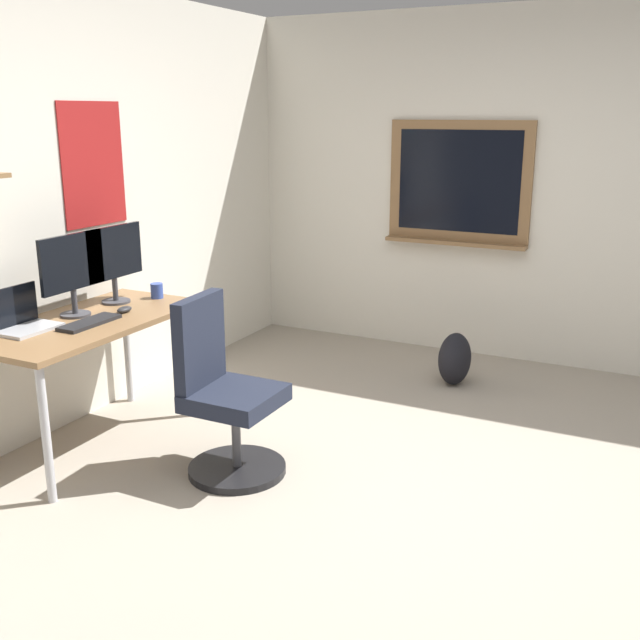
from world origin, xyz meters
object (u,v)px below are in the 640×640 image
object	(u,v)px
computer_mouse	(124,309)
coffee_mug	(157,291)
desk	(88,333)
backpack	(455,359)
office_chair	(224,399)
keyboard	(90,323)
monitor_primary	(72,269)
laptop	(23,320)
monitor_secondary	(114,259)

from	to	relation	value
computer_mouse	coffee_mug	bearing A→B (deg)	7.94
desk	computer_mouse	size ratio (longest dim) A/B	12.91
backpack	office_chair	bearing A→B (deg)	158.95
desk	keyboard	distance (m)	0.14
office_chair	computer_mouse	world-z (taller)	office_chair
coffee_mug	office_chair	bearing A→B (deg)	-122.10
office_chair	keyboard	bearing A→B (deg)	98.86
monitor_primary	coffee_mug	size ratio (longest dim) A/B	5.04
computer_mouse	laptop	bearing A→B (deg)	155.08
desk	office_chair	distance (m)	0.90
laptop	monitor_secondary	world-z (taller)	monitor_secondary
keyboard	backpack	world-z (taller)	keyboard
monitor_secondary	keyboard	size ratio (longest dim) A/B	1.25
backpack	monitor_primary	bearing A→B (deg)	137.91
keyboard	backpack	bearing A→B (deg)	-37.19
desk	monitor_primary	xyz separation A→B (m)	(0.03, 0.11, 0.35)
monitor_primary	computer_mouse	size ratio (longest dim) A/B	4.46
monitor_primary	coffee_mug	bearing A→B (deg)	-14.69
office_chair	keyboard	xyz separation A→B (m)	(-0.12, 0.78, 0.35)
laptop	monitor_primary	xyz separation A→B (m)	(0.34, -0.05, 0.22)
coffee_mug	keyboard	bearing A→B (deg)	-175.52
office_chair	coffee_mug	size ratio (longest dim) A/B	10.33
keyboard	computer_mouse	xyz separation A→B (m)	(0.28, -0.00, 0.01)
monitor_primary	coffee_mug	distance (m)	0.60
desk	laptop	bearing A→B (deg)	152.68
monitor_primary	monitor_secondary	size ratio (longest dim) A/B	1.00
office_chair	coffee_mug	xyz separation A→B (m)	(0.52, 0.83, 0.39)
office_chair	computer_mouse	distance (m)	0.87
monitor_primary	coffee_mug	world-z (taller)	monitor_primary
monitor_primary	monitor_secondary	xyz separation A→B (m)	(0.34, 0.00, 0.00)
coffee_mug	backpack	size ratio (longest dim) A/B	0.25
desk	keyboard	size ratio (longest dim) A/B	3.63
office_chair	monitor_primary	distance (m)	1.14
monitor_secondary	backpack	world-z (taller)	monitor_secondary
keyboard	desk	bearing A→B (deg)	51.09
office_chair	backpack	world-z (taller)	office_chair
keyboard	monitor_secondary	bearing A→B (deg)	23.64
monitor_primary	computer_mouse	xyz separation A→B (m)	(0.18, -0.19, -0.25)
desk	office_chair	world-z (taller)	office_chair
desk	laptop	world-z (taller)	laptop
desk	computer_mouse	distance (m)	0.25
monitor_primary	keyboard	bearing A→B (deg)	-117.80
keyboard	backpack	size ratio (longest dim) A/B	1.00
office_chair	coffee_mug	world-z (taller)	office_chair
monitor_primary	keyboard	size ratio (longest dim) A/B	1.25
monitor_primary	monitor_secondary	world-z (taller)	same
desk	backpack	distance (m)	2.49
laptop	backpack	bearing A→B (deg)	-38.19
desk	monitor_secondary	world-z (taller)	monitor_secondary
laptop	coffee_mug	world-z (taller)	laptop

